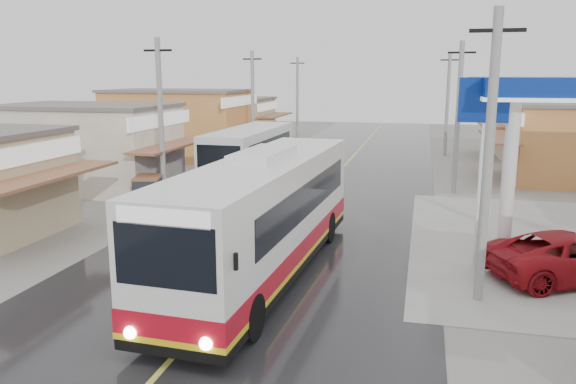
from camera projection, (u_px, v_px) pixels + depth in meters
name	position (u px, v px, depth m)	size (l,w,h in m)	color
ground	(243.00, 279.00, 17.55)	(120.00, 120.00, 0.00)	slate
road	(325.00, 188.00, 31.83)	(12.00, 90.00, 0.02)	black
centre_line	(325.00, 187.00, 31.82)	(0.15, 90.00, 0.01)	#D8CC4C
shopfronts_left	(142.00, 170.00, 37.66)	(11.00, 44.00, 5.20)	tan
utility_poles_left	(215.00, 179.00, 34.39)	(1.60, 50.00, 8.00)	gray
utility_poles_right	(453.00, 194.00, 30.22)	(1.60, 36.00, 8.00)	gray
coach_bus	(265.00, 216.00, 17.68)	(3.50, 12.93, 4.00)	silver
second_bus	(250.00, 155.00, 32.39)	(2.83, 9.84, 3.25)	silver
jeepney	(574.00, 257.00, 17.39)	(2.49, 5.40, 1.50)	maroon
cyclist	(241.00, 189.00, 28.08)	(1.07, 1.96, 2.00)	black
tricycle_near	(148.00, 190.00, 26.88)	(1.82, 2.13, 1.53)	#26262D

